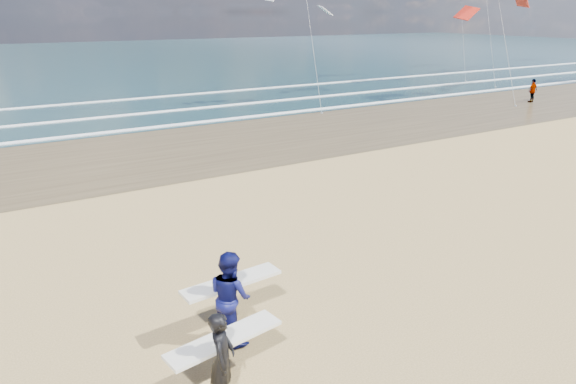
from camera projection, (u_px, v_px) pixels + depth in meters
wet_sand_strip at (410, 115)px, 34.14m from camera, size 220.00×12.00×0.01m
ocean at (161, 57)px, 77.97m from camera, size 220.00×100.00×0.02m
foam_breakers at (324, 95)px, 42.33m from camera, size 220.00×11.70×0.05m
surfer_near at (223, 356)px, 8.82m from camera, size 2.25×1.17×1.78m
surfer_far at (230, 296)px, 10.51m from camera, size 2.24×1.26×2.00m
beachgoer_1 at (533, 91)px, 38.74m from camera, size 1.06×0.51×1.76m
kite_0 at (501, 16)px, 37.84m from camera, size 7.21×4.89×10.35m
kite_1 at (311, 32)px, 35.26m from camera, size 5.33×4.69×9.65m
kite_2 at (487, 6)px, 46.69m from camera, size 6.27×4.79×12.42m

